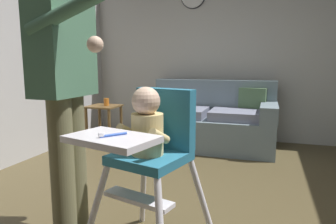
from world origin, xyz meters
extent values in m
cube|color=beige|center=(0.00, 2.47, 1.27)|extent=(5.09, 0.06, 2.54)
cube|color=slate|center=(-0.28, 1.89, 0.20)|extent=(1.63, 0.84, 0.40)
cube|color=slate|center=(-0.28, 2.22, 0.63)|extent=(1.63, 0.22, 0.46)
cube|color=slate|center=(-1.01, 1.89, 0.50)|extent=(0.20, 0.84, 0.20)
cube|color=slate|center=(0.45, 1.89, 0.50)|extent=(0.20, 0.84, 0.20)
cube|color=slate|center=(-0.62, 1.84, 0.46)|extent=(0.61, 0.60, 0.11)
cube|color=slate|center=(0.06, 1.84, 0.46)|extent=(0.61, 0.60, 0.11)
cube|color=#4C6B47|center=(0.24, 2.09, 0.60)|extent=(0.35, 0.16, 0.34)
cylinder|color=white|center=(-0.44, -0.65, 0.28)|extent=(0.19, 0.13, 0.56)
cylinder|color=white|center=(-0.32, -0.23, 0.28)|extent=(0.13, 0.19, 0.56)
cylinder|color=white|center=(0.10, -0.34, 0.28)|extent=(0.19, 0.13, 0.56)
cube|color=teal|center=(-0.17, -0.50, 0.58)|extent=(0.44, 0.44, 0.05)
cube|color=teal|center=(-0.13, -0.35, 0.77)|extent=(0.37, 0.16, 0.34)
cube|color=white|center=(-0.24, -0.78, 0.74)|extent=(0.45, 0.35, 0.03)
cube|color=white|center=(-0.19, -0.60, 0.38)|extent=(0.41, 0.20, 0.02)
cylinder|color=#E0C581|center=(-0.17, -0.52, 0.71)|extent=(0.21, 0.21, 0.22)
sphere|color=beige|center=(-0.17, -0.53, 0.89)|extent=(0.15, 0.15, 0.15)
cylinder|color=#E0C581|center=(-0.28, -0.53, 0.72)|extent=(0.08, 0.15, 0.10)
cylinder|color=#E0C581|center=(-0.08, -0.58, 0.72)|extent=(0.08, 0.15, 0.10)
cylinder|color=blue|center=(-0.23, -0.78, 0.76)|extent=(0.09, 0.11, 0.01)
cube|color=white|center=(-0.27, -0.83, 0.77)|extent=(0.02, 0.03, 0.02)
cylinder|color=#6E6948|center=(-0.70, -0.55, 0.45)|extent=(0.14, 0.14, 0.89)
cylinder|color=#6E6948|center=(-0.70, -0.43, 0.45)|extent=(0.14, 0.14, 0.89)
cube|color=#487356|center=(-0.70, -0.49, 1.18)|extent=(0.21, 0.40, 0.58)
cylinder|color=#487356|center=(-0.53, -0.67, 1.33)|extent=(0.48, 0.08, 0.23)
sphere|color=beige|center=(-0.37, -0.67, 1.17)|extent=(0.08, 0.08, 0.08)
cylinder|color=#487356|center=(-0.69, -0.25, 1.18)|extent=(0.07, 0.07, 0.52)
cube|color=brown|center=(-1.67, 1.64, 0.51)|extent=(0.40, 0.40, 0.02)
cylinder|color=brown|center=(-1.84, 1.47, 0.25)|extent=(0.04, 0.04, 0.50)
cylinder|color=brown|center=(-1.50, 1.47, 0.25)|extent=(0.04, 0.04, 0.50)
cylinder|color=brown|center=(-1.84, 1.81, 0.25)|extent=(0.04, 0.04, 0.50)
cylinder|color=brown|center=(-1.50, 1.81, 0.25)|extent=(0.04, 0.04, 0.50)
cylinder|color=orange|center=(-1.63, 1.64, 0.57)|extent=(0.07, 0.07, 0.10)
camera|label=1|loc=(0.43, -2.00, 1.08)|focal=33.00mm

